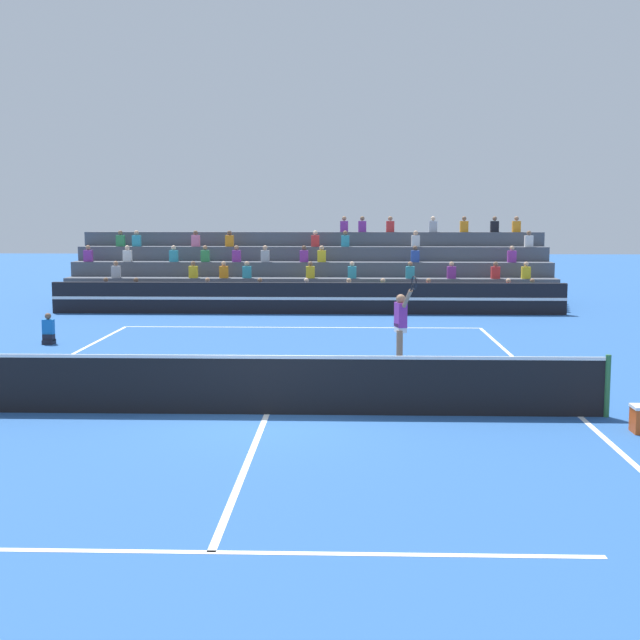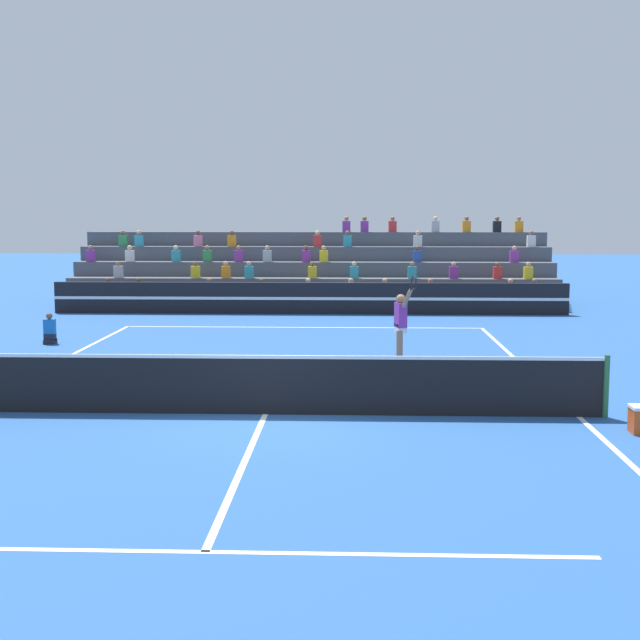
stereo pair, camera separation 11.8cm
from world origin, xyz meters
The scene contains 8 objects.
ground_plane centered at (0.00, 0.00, 0.00)m, with size 120.00×120.00×0.00m, color #285699.
court_lines centered at (0.00, 0.00, 0.00)m, with size 11.10×23.90×0.01m.
tennis_net centered at (0.00, 0.00, 0.54)m, with size 12.00×0.10×1.10m.
sponsor_banner_wall centered at (0.00, 15.60, 0.55)m, with size 18.00×0.26×1.10m.
bleacher_stand centered at (0.00, 19.40, 1.02)m, with size 18.37×4.75×3.38m.
ball_kid_courtside centered at (-6.68, 8.23, 0.33)m, with size 0.30×0.36×0.84m.
tennis_player centered at (2.63, 4.66, 0.98)m, with size 0.44×1.34×2.25m.
tennis_ball centered at (4.28, 4.48, 0.03)m, with size 0.07×0.07×0.07m, color #C6DB33.
Camera 1 is at (1.44, -15.39, 3.57)m, focal length 50.00 mm.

